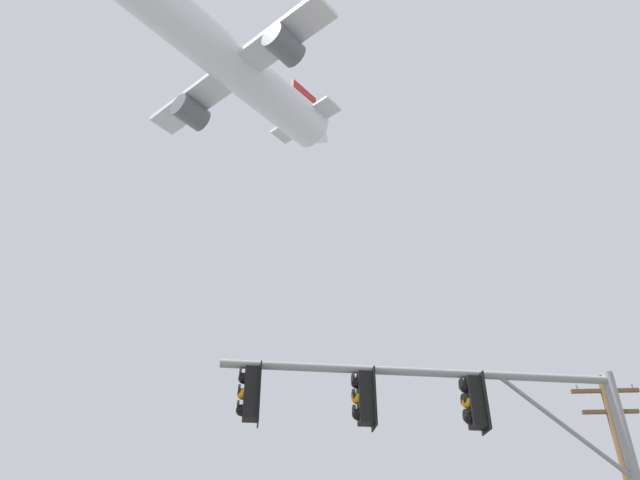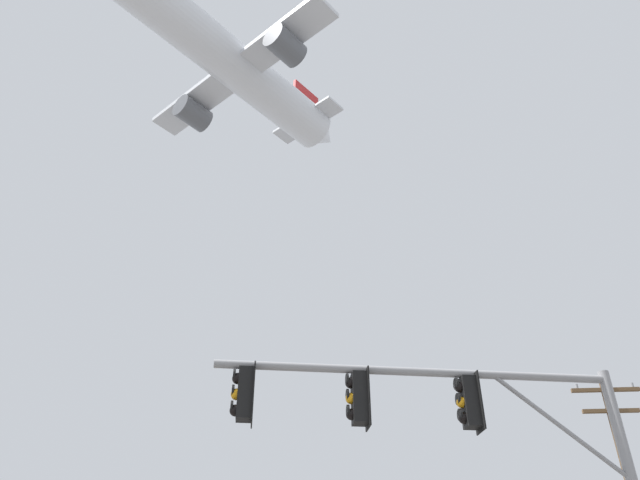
% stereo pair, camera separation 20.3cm
% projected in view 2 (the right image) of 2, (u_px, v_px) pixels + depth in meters
% --- Properties ---
extents(signal_pole_near, '(7.23, 1.49, 5.50)m').
position_uv_depth(signal_pole_near, '(456.00, 430.00, 10.42)').
color(signal_pole_near, gray).
rests_on(signal_pole_near, ground).
extents(airplane, '(20.06, 24.82, 7.75)m').
position_uv_depth(airplane, '(232.00, 64.00, 54.96)').
color(airplane, white).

